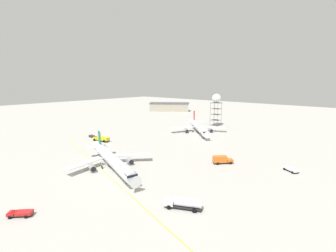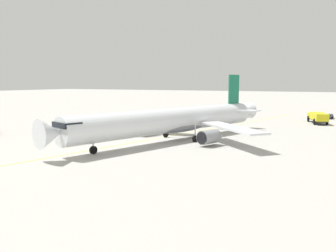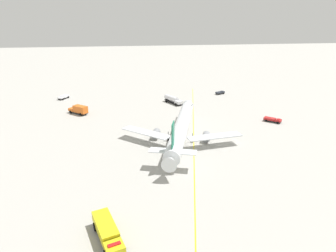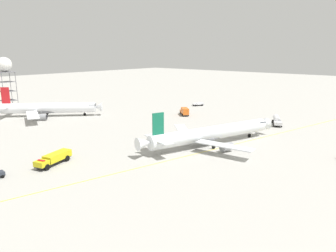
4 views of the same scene
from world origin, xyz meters
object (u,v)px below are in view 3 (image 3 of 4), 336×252
at_px(airliner_main, 181,129).
at_px(catering_truck_truck, 79,110).
at_px(fire_tender_truck, 107,231).
at_px(baggage_truck_truck_extra, 220,93).
at_px(fuel_tanker_truck, 173,99).
at_px(ops_pickup_truck, 273,120).
at_px(pushback_tug_truck, 64,97).

height_order(airliner_main, catering_truck_truck, airliner_main).
height_order(fire_tender_truck, baggage_truck_truck_extra, fire_tender_truck).
xyz_separation_m(catering_truck_truck, fire_tender_truck, (11.87, -64.96, -0.13)).
xyz_separation_m(catering_truck_truck, fuel_tanker_truck, (35.28, 8.35, -0.08)).
height_order(fuel_tanker_truck, ops_pickup_truck, fuel_tanker_truck).
bearing_deg(airliner_main, pushback_tug_truck, 56.12).
distance_m(fuel_tanker_truck, ops_pickup_truck, 39.36).
bearing_deg(ops_pickup_truck, catering_truck_truck, -152.10).
bearing_deg(baggage_truck_truck_extra, pushback_tug_truck, 152.89).
distance_m(fuel_tanker_truck, fire_tender_truck, 76.95).
bearing_deg(fire_tender_truck, ops_pickup_truck, 114.68).
relative_size(fuel_tanker_truck, fire_tender_truck, 0.96).
xyz_separation_m(airliner_main, fire_tender_truck, (-19.02, -36.51, -1.69)).
bearing_deg(pushback_tug_truck, ops_pickup_truck, 89.63).
height_order(fuel_tanker_truck, fire_tender_truck, fuel_tanker_truck).
xyz_separation_m(airliner_main, fuel_tanker_truck, (4.39, 36.79, -1.65)).
relative_size(pushback_tug_truck, ops_pickup_truck, 1.08).
xyz_separation_m(pushback_tug_truck, baggage_truck_truck_extra, (67.99, -3.15, -0.09)).
height_order(catering_truck_truck, baggage_truck_truck_extra, catering_truck_truck).
bearing_deg(airliner_main, fuel_tanker_truck, 11.28).
bearing_deg(fire_tender_truck, airliner_main, 135.53).
distance_m(airliner_main, pushback_tug_truck, 64.90).
bearing_deg(ops_pickup_truck, airliner_main, -119.34).
height_order(airliner_main, fuel_tanker_truck, airliner_main).
xyz_separation_m(fuel_tanker_truck, fire_tender_truck, (-23.41, -73.30, -0.05)).
height_order(airliner_main, baggage_truck_truck_extra, airliner_main).
distance_m(pushback_tug_truck, baggage_truck_truck_extra, 68.06).
distance_m(airliner_main, ops_pickup_truck, 34.07).
bearing_deg(fire_tender_truck, catering_truck_truck, 173.40).
relative_size(catering_truck_truck, fire_tender_truck, 0.75).
height_order(airliner_main, pushback_tug_truck, airliner_main).
relative_size(airliner_main, baggage_truck_truck_extra, 9.81).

